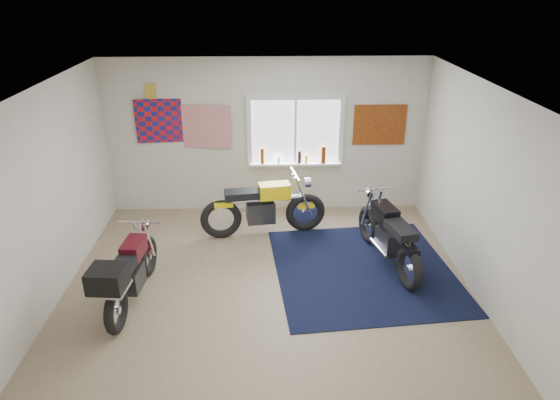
{
  "coord_description": "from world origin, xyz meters",
  "views": [
    {
      "loc": [
        -0.02,
        -5.79,
        3.9
      ],
      "look_at": [
        0.17,
        0.4,
        1.1
      ],
      "focal_mm": 32.0,
      "sensor_mm": 36.0,
      "label": 1
    }
  ],
  "objects_px": {
    "black_chrome_bike": "(388,236)",
    "yellow_triumph": "(263,209)",
    "maroon_tourer": "(127,274)",
    "navy_rug": "(363,269)"
  },
  "relations": [
    {
      "from": "black_chrome_bike",
      "to": "yellow_triumph",
      "type": "bearing_deg",
      "value": 49.21
    },
    {
      "from": "black_chrome_bike",
      "to": "maroon_tourer",
      "type": "height_order",
      "value": "black_chrome_bike"
    },
    {
      "from": "maroon_tourer",
      "to": "navy_rug",
      "type": "bearing_deg",
      "value": -71.14
    },
    {
      "from": "yellow_triumph",
      "to": "maroon_tourer",
      "type": "xyz_separation_m",
      "value": [
        -1.7,
        -1.93,
        0.03
      ]
    },
    {
      "from": "yellow_triumph",
      "to": "black_chrome_bike",
      "type": "distance_m",
      "value": 2.06
    },
    {
      "from": "maroon_tourer",
      "to": "yellow_triumph",
      "type": "bearing_deg",
      "value": -36.28
    },
    {
      "from": "navy_rug",
      "to": "maroon_tourer",
      "type": "xyz_separation_m",
      "value": [
        -3.14,
        -0.77,
        0.48
      ]
    },
    {
      "from": "navy_rug",
      "to": "black_chrome_bike",
      "type": "distance_m",
      "value": 0.6
    },
    {
      "from": "yellow_triumph",
      "to": "navy_rug",
      "type": "bearing_deg",
      "value": -47.61
    },
    {
      "from": "navy_rug",
      "to": "maroon_tourer",
      "type": "distance_m",
      "value": 3.27
    }
  ]
}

